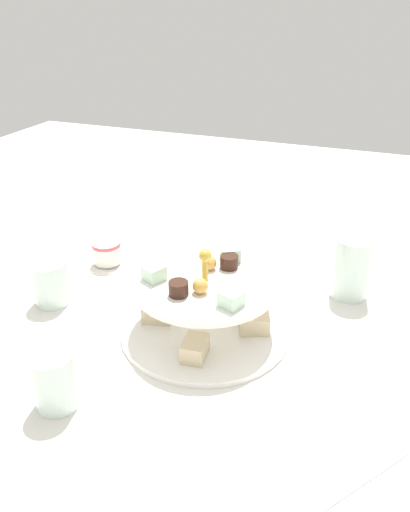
# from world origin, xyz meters

# --- Properties ---
(ground_plane) EXTENTS (2.40, 2.40, 0.00)m
(ground_plane) POSITION_xyz_m (0.00, 0.00, 0.00)
(ground_plane) COLOR silver
(tiered_serving_stand) EXTENTS (0.28, 0.28, 0.15)m
(tiered_serving_stand) POSITION_xyz_m (0.00, -0.00, 0.04)
(tiered_serving_stand) COLOR white
(tiered_serving_stand) RESTS_ON ground_plane
(water_glass_tall_right) EXTENTS (0.07, 0.07, 0.12)m
(water_glass_tall_right) POSITION_xyz_m (-0.21, -0.20, 0.06)
(water_glass_tall_right) COLOR silver
(water_glass_tall_right) RESTS_ON ground_plane
(water_glass_short_left) EXTENTS (0.06, 0.06, 0.08)m
(water_glass_short_left) POSITION_xyz_m (0.29, 0.02, 0.04)
(water_glass_short_left) COLOR silver
(water_glass_short_left) RESTS_ON ground_plane
(teacup_with_saucer) EXTENTS (0.09, 0.09, 0.05)m
(teacup_with_saucer) POSITION_xyz_m (0.27, -0.14, 0.02)
(teacup_with_saucer) COLOR white
(teacup_with_saucer) RESTS_ON ground_plane
(butter_knife_left) EXTENTS (0.11, 0.14, 0.00)m
(butter_knife_left) POSITION_xyz_m (-0.27, 0.20, 0.00)
(butter_knife_left) COLOR silver
(butter_knife_left) RESTS_ON ground_plane
(butter_knife_right) EXTENTS (0.17, 0.04, 0.00)m
(butter_knife_right) POSITION_xyz_m (0.10, -0.32, 0.00)
(butter_knife_right) COLOR silver
(butter_knife_right) RESTS_ON ground_plane
(water_glass_mid_back) EXTENTS (0.06, 0.06, 0.08)m
(water_glass_mid_back) POSITION_xyz_m (0.13, 0.23, 0.04)
(water_glass_mid_back) COLOR silver
(water_glass_mid_back) RESTS_ON ground_plane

